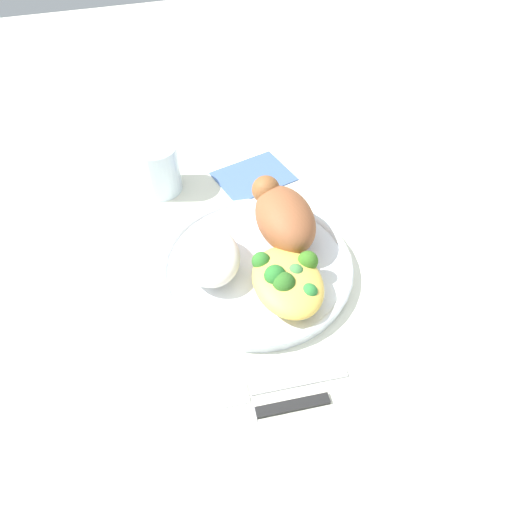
{
  "coord_description": "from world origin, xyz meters",
  "views": [
    {
      "loc": [
        -0.39,
        0.11,
        0.47
      ],
      "look_at": [
        0.0,
        0.0,
        0.03
      ],
      "focal_mm": 32.84,
      "sensor_mm": 36.0,
      "label": 1
    }
  ],
  "objects_px": {
    "fork": "(273,388)",
    "mac_cheese_with_broccoli": "(287,280)",
    "roasted_chicken": "(283,216)",
    "napkin": "(254,176)",
    "rice_pile": "(208,255)",
    "water_glass": "(157,168)",
    "knife": "(257,412)",
    "plate": "(256,266)"
  },
  "relations": [
    {
      "from": "roasted_chicken",
      "to": "mac_cheese_with_broccoli",
      "type": "height_order",
      "value": "roasted_chicken"
    },
    {
      "from": "roasted_chicken",
      "to": "water_glass",
      "type": "relative_size",
      "value": 1.65
    },
    {
      "from": "knife",
      "to": "water_glass",
      "type": "height_order",
      "value": "water_glass"
    },
    {
      "from": "plate",
      "to": "water_glass",
      "type": "bearing_deg",
      "value": 24.64
    },
    {
      "from": "fork",
      "to": "water_glass",
      "type": "distance_m",
      "value": 0.38
    },
    {
      "from": "fork",
      "to": "mac_cheese_with_broccoli",
      "type": "bearing_deg",
      "value": -25.27
    },
    {
      "from": "roasted_chicken",
      "to": "water_glass",
      "type": "bearing_deg",
      "value": 40.59
    },
    {
      "from": "mac_cheese_with_broccoli",
      "to": "knife",
      "type": "xyz_separation_m",
      "value": [
        -0.13,
        0.08,
        -0.04
      ]
    },
    {
      "from": "plate",
      "to": "fork",
      "type": "distance_m",
      "value": 0.17
    },
    {
      "from": "water_glass",
      "to": "plate",
      "type": "bearing_deg",
      "value": -155.36
    },
    {
      "from": "mac_cheese_with_broccoli",
      "to": "knife",
      "type": "relative_size",
      "value": 0.59
    },
    {
      "from": "napkin",
      "to": "plate",
      "type": "bearing_deg",
      "value": 164.74
    },
    {
      "from": "roasted_chicken",
      "to": "fork",
      "type": "bearing_deg",
      "value": 159.21
    },
    {
      "from": "napkin",
      "to": "rice_pile",
      "type": "bearing_deg",
      "value": 148.5
    },
    {
      "from": "knife",
      "to": "water_glass",
      "type": "relative_size",
      "value": 2.46
    },
    {
      "from": "napkin",
      "to": "water_glass",
      "type": "bearing_deg",
      "value": 84.81
    },
    {
      "from": "water_glass",
      "to": "mac_cheese_with_broccoli",
      "type": "bearing_deg",
      "value": -155.75
    },
    {
      "from": "rice_pile",
      "to": "fork",
      "type": "distance_m",
      "value": 0.18
    },
    {
      "from": "fork",
      "to": "knife",
      "type": "height_order",
      "value": "knife"
    },
    {
      "from": "water_glass",
      "to": "napkin",
      "type": "height_order",
      "value": "water_glass"
    },
    {
      "from": "water_glass",
      "to": "rice_pile",
      "type": "bearing_deg",
      "value": -169.91
    },
    {
      "from": "roasted_chicken",
      "to": "mac_cheese_with_broccoli",
      "type": "relative_size",
      "value": 1.13
    },
    {
      "from": "plate",
      "to": "roasted_chicken",
      "type": "relative_size",
      "value": 1.98
    },
    {
      "from": "plate",
      "to": "rice_pile",
      "type": "relative_size",
      "value": 2.44
    },
    {
      "from": "mac_cheese_with_broccoli",
      "to": "water_glass",
      "type": "xyz_separation_m",
      "value": [
        0.26,
        0.12,
        -0.0
      ]
    },
    {
      "from": "water_glass",
      "to": "knife",
      "type": "bearing_deg",
      "value": -174.13
    },
    {
      "from": "napkin",
      "to": "mac_cheese_with_broccoli",
      "type": "bearing_deg",
      "value": 173.21
    },
    {
      "from": "rice_pile",
      "to": "napkin",
      "type": "bearing_deg",
      "value": -31.5
    },
    {
      "from": "knife",
      "to": "water_glass",
      "type": "distance_m",
      "value": 0.4
    },
    {
      "from": "rice_pile",
      "to": "mac_cheese_with_broccoli",
      "type": "height_order",
      "value": "mac_cheese_with_broccoli"
    },
    {
      "from": "mac_cheese_with_broccoli",
      "to": "knife",
      "type": "height_order",
      "value": "mac_cheese_with_broccoli"
    },
    {
      "from": "rice_pile",
      "to": "napkin",
      "type": "distance_m",
      "value": 0.22
    },
    {
      "from": "roasted_chicken",
      "to": "mac_cheese_with_broccoli",
      "type": "xyz_separation_m",
      "value": [
        -0.09,
        0.03,
        -0.01
      ]
    },
    {
      "from": "roasted_chicken",
      "to": "water_glass",
      "type": "distance_m",
      "value": 0.22
    },
    {
      "from": "rice_pile",
      "to": "water_glass",
      "type": "distance_m",
      "value": 0.2
    },
    {
      "from": "plate",
      "to": "fork",
      "type": "xyz_separation_m",
      "value": [
        -0.17,
        0.03,
        -0.01
      ]
    },
    {
      "from": "water_glass",
      "to": "napkin",
      "type": "xyz_separation_m",
      "value": [
        -0.01,
        -0.15,
        -0.04
      ]
    },
    {
      "from": "napkin",
      "to": "fork",
      "type": "bearing_deg",
      "value": 167.16
    },
    {
      "from": "rice_pile",
      "to": "knife",
      "type": "height_order",
      "value": "rice_pile"
    },
    {
      "from": "rice_pile",
      "to": "mac_cheese_with_broccoli",
      "type": "xyz_separation_m",
      "value": [
        -0.07,
        -0.08,
        -0.0
      ]
    },
    {
      "from": "rice_pile",
      "to": "water_glass",
      "type": "bearing_deg",
      "value": 10.09
    },
    {
      "from": "mac_cheese_with_broccoli",
      "to": "plate",
      "type": "bearing_deg",
      "value": 22.76
    }
  ]
}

